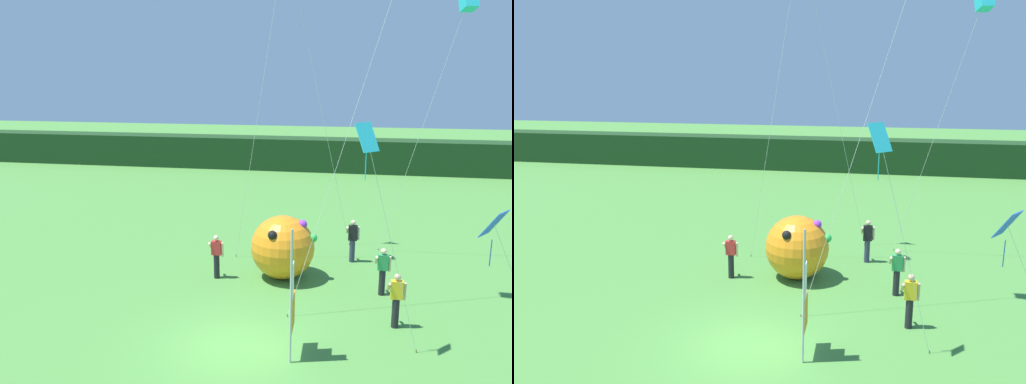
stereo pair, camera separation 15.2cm
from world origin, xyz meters
The scene contains 11 objects.
ground_plane centered at (0.00, 0.00, 0.00)m, with size 120.00×120.00×0.00m, color #478438.
distant_treeline centered at (0.00, 27.35, 1.24)m, with size 80.00×2.40×2.49m, color #193819.
banner_flag centered at (1.68, -0.22, 1.79)m, with size 0.06×1.03×3.74m.
person_near_banner centered at (4.60, 2.02, 0.93)m, with size 0.55×0.48×1.73m.
person_mid_field centered at (-1.71, 4.82, 0.89)m, with size 0.55×0.48×1.68m.
person_far_left centered at (4.34, 4.35, 0.91)m, with size 0.55×0.48×1.70m.
person_far_right centered at (3.32, 7.43, 0.95)m, with size 0.55×0.48×1.77m.
inflatable_balloon centered at (0.73, 5.30, 1.20)m, with size 2.48×2.39×2.39m.
kite_blue_diamond_0 centered at (6.71, 0.28, 3.76)m, with size 2.37×1.93×4.29m.
kite_cyan_box_1 centered at (7.12, 8.25, 10.14)m, with size 3.03×1.23×10.63m.
kite_cyan_diamond_4 centered at (3.53, 0.28, 5.68)m, with size 1.98×0.68×6.37m.
Camera 1 is at (2.98, -12.98, 7.65)m, focal length 36.38 mm.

